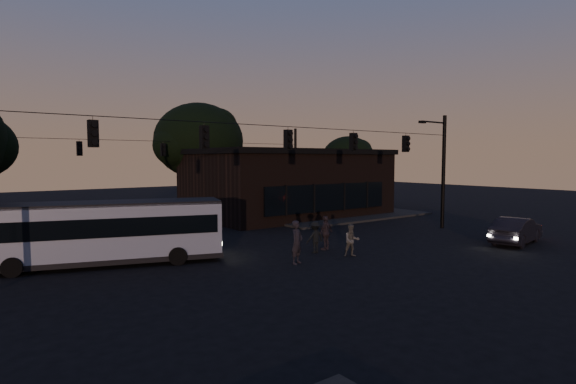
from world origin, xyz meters
TOP-DOWN VIEW (x-y plane):
  - ground at (0.00, 0.00)m, footprint 120.00×120.00m
  - sidewalk_far_right at (12.00, 14.00)m, footprint 14.00×10.00m
  - building at (9.00, 15.97)m, footprint 15.40×10.41m
  - tree_behind at (4.00, 22.00)m, footprint 7.60×7.60m
  - tree_right at (18.00, 18.00)m, footprint 5.20×5.20m
  - signal_rig_near at (0.00, 4.00)m, footprint 26.24×0.30m
  - signal_rig_far at (0.00, 20.00)m, footprint 26.24×0.30m
  - bus at (-7.92, 6.66)m, footprint 10.03×5.25m
  - car at (11.33, -1.73)m, footprint 4.59×2.24m
  - pedestrian_a at (-1.18, 1.78)m, footprint 0.83×0.70m
  - pedestrian_b at (1.82, 1.39)m, footprint 0.94×0.87m
  - pedestrian_c at (1.90, 3.31)m, footprint 1.10×0.66m
  - pedestrian_d at (0.96, 3.08)m, footprint 1.03×0.60m

SIDE VIEW (x-z plane):
  - ground at x=0.00m, z-range 0.00..0.00m
  - sidewalk_far_right at x=12.00m, z-range 0.00..0.15m
  - car at x=11.33m, z-range 0.00..1.45m
  - pedestrian_b at x=1.82m, z-range 0.00..1.54m
  - pedestrian_d at x=0.96m, z-range 0.00..1.57m
  - pedestrian_c at x=1.90m, z-range 0.00..1.75m
  - pedestrian_a at x=-1.18m, z-range 0.00..1.92m
  - bus at x=-7.92m, z-range 0.17..2.93m
  - building at x=9.00m, z-range 0.01..5.41m
  - signal_rig_far at x=0.00m, z-range 0.45..7.95m
  - signal_rig_near at x=0.00m, z-range 0.70..8.20m
  - tree_right at x=18.00m, z-range 1.20..8.06m
  - tree_behind at x=4.00m, z-range 1.48..10.91m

